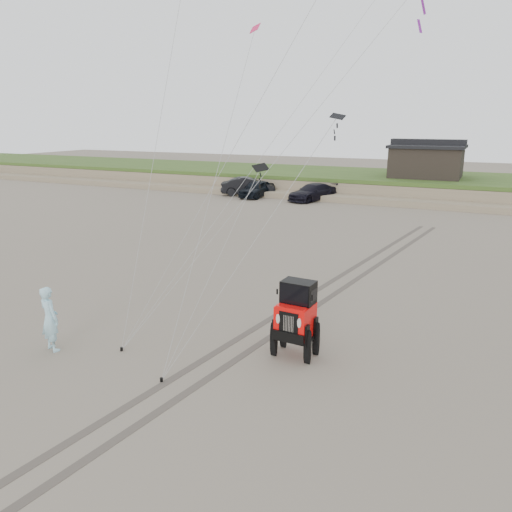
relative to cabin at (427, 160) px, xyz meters
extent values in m
plane|color=#6B6054|center=(-2.00, -37.00, -3.24)|extent=(160.00, 160.00, 0.00)
cube|color=#7A6B54|center=(-2.00, 1.00, -2.54)|extent=(160.00, 12.00, 1.40)
cube|color=#2D4719|center=(-2.00, 1.00, -1.69)|extent=(160.00, 12.00, 0.35)
cube|color=#7A6B54|center=(-2.00, -5.50, -2.99)|extent=(160.00, 3.50, 0.50)
cube|color=black|center=(0.00, 0.00, -0.21)|extent=(6.00, 5.00, 2.60)
cube|color=black|center=(0.00, 0.00, 1.21)|extent=(6.40, 5.40, 0.25)
cube|color=black|center=(0.00, 0.00, 1.59)|extent=(6.40, 1.20, 0.50)
imported|color=black|center=(-13.52, -7.14, -2.49)|extent=(2.05, 4.51, 1.50)
imported|color=black|center=(-14.71, -6.47, -2.42)|extent=(5.25, 3.61, 1.64)
imported|color=black|center=(-8.33, -6.91, -2.52)|extent=(3.71, 5.33, 1.43)
imported|color=#8DCBDA|center=(-5.92, -37.78, -2.23)|extent=(0.84, 0.67, 2.01)
cube|color=black|center=(1.52, -33.85, 3.59)|extent=(0.43, 0.27, 0.21)
cube|color=#E11C56|center=(-2.84, -29.96, 6.70)|extent=(0.47, 0.40, 0.34)
cube|color=black|center=(-1.78, -31.76, 1.90)|extent=(0.56, 0.59, 0.29)
cylinder|color=black|center=(-3.98, -36.97, -3.18)|extent=(0.08, 0.08, 0.12)
cylinder|color=black|center=(-1.80, -37.98, -3.18)|extent=(0.08, 0.08, 0.12)
cube|color=#4C443D|center=(-0.40, -29.00, -3.23)|extent=(4.42, 29.74, 0.01)
cube|color=#4C443D|center=(0.40, -29.00, -3.23)|extent=(4.42, 29.74, 0.01)
camera|label=1|loc=(5.58, -47.67, 3.50)|focal=35.00mm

